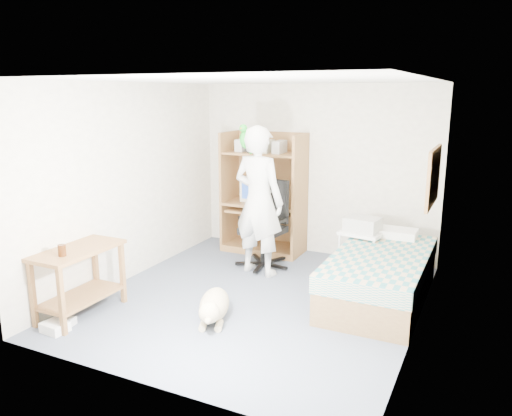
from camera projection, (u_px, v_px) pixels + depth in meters
The scene contains 21 objects.
floor at pixel (257, 299), 5.88m from camera, with size 4.00×4.00×0.00m, color #4C5567.
wall_back at pixel (315, 171), 7.35m from camera, with size 3.60×0.02×2.50m, color beige.
wall_right at pixel (424, 211), 4.84m from camera, with size 0.02×4.00×2.50m, color beige.
wall_left at pixel (130, 183), 6.36m from camera, with size 0.02×4.00×2.50m, color beige.
ceiling at pixel (257, 80), 5.32m from camera, with size 3.60×4.00×0.02m, color white.
computer_hutch at pixel (265, 198), 7.52m from camera, with size 1.20×0.63×1.80m.
bed at pixel (380, 276), 5.81m from camera, with size 1.02×2.02×0.66m.
side_desk at pixel (79, 271), 5.37m from camera, with size 0.50×1.00×0.75m.
corkboard at pixel (434, 177), 5.59m from camera, with size 0.04×0.94×0.66m.
office_chair at pixel (266, 236), 6.94m from camera, with size 0.67×0.67×1.19m.
person at pixel (259, 201), 6.52m from camera, with size 0.72×0.47×1.97m, color silver.
parrot at pixel (245, 138), 6.43m from camera, with size 0.14×0.25×0.40m.
dog at pixel (214, 306), 5.31m from camera, with size 0.54×0.92×0.36m.
printer_cart at pixel (362, 247), 6.48m from camera, with size 0.59×0.50×0.63m.
printer at pixel (363, 224), 6.41m from camera, with size 0.42×0.32×0.18m, color #A9A9A4.
crt_monitor at pixel (257, 189), 7.55m from camera, with size 0.40×0.42×0.37m.
keyboard at pixel (259, 210), 7.42m from camera, with size 0.45×0.16×0.03m, color beige.
pencil_cup at pixel (284, 201), 7.29m from camera, with size 0.08×0.08×0.12m, color gold.
drink_glass at pixel (62, 250), 5.06m from camera, with size 0.08×0.08×0.12m, color #3A1B09.
floor_box_a at pixel (55, 327), 5.06m from camera, with size 0.25×0.20×0.10m, color white.
floor_box_b at pixel (63, 323), 5.17m from camera, with size 0.18×0.22×0.08m, color beige.
Camera 1 is at (2.37, -4.95, 2.37)m, focal length 35.00 mm.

